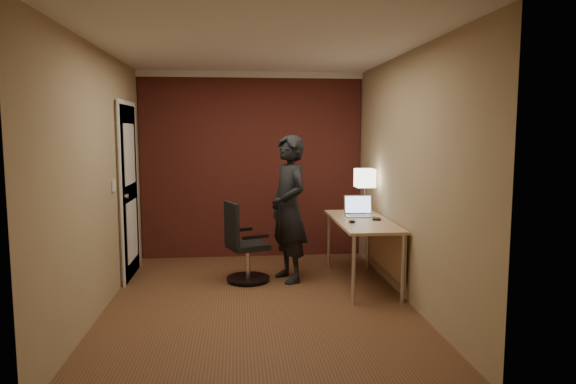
% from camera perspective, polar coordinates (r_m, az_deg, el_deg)
% --- Properties ---
extents(room, '(4.00, 4.00, 4.00)m').
position_cam_1_polar(room, '(6.56, -6.29, 3.71)').
color(room, brown).
rests_on(room, ground).
extents(desk, '(0.60, 1.50, 0.73)m').
position_cam_1_polar(desk, '(5.83, 8.91, -4.29)').
color(desk, '#D6B07B').
rests_on(desk, ground).
extents(desk_lamp, '(0.22, 0.22, 0.54)m').
position_cam_1_polar(desk_lamp, '(6.24, 8.53, 1.48)').
color(desk_lamp, silver).
rests_on(desk_lamp, desk).
extents(laptop, '(0.34, 0.27, 0.23)m').
position_cam_1_polar(laptop, '(6.07, 7.87, -2.01)').
color(laptop, silver).
rests_on(laptop, desk).
extents(mouse, '(0.09, 0.11, 0.03)m').
position_cam_1_polar(mouse, '(5.59, 7.13, -3.23)').
color(mouse, black).
rests_on(mouse, desk).
extents(wallet, '(0.12, 0.13, 0.02)m').
position_cam_1_polar(wallet, '(5.81, 9.81, -2.97)').
color(wallet, black).
rests_on(wallet, desk).
extents(office_chair, '(0.53, 0.57, 0.90)m').
position_cam_1_polar(office_chair, '(5.88, -5.01, -6.17)').
color(office_chair, black).
rests_on(office_chair, ground).
extents(person, '(0.59, 0.71, 1.67)m').
position_cam_1_polar(person, '(5.84, 0.09, -1.87)').
color(person, black).
rests_on(person, ground).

